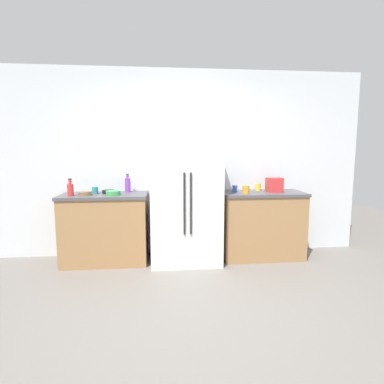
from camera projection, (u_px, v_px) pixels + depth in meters
name	position (u px, v px, depth m)	size (l,w,h in m)	color
ground_plane	(196.00, 317.00, 2.86)	(10.55, 10.55, 0.00)	slate
kitchen_back_panel	(182.00, 163.00, 4.56)	(5.27, 0.10, 2.64)	silver
counter_left	(105.00, 228.00, 4.22)	(1.13, 0.61, 0.93)	#9E7247
counter_right	(261.00, 224.00, 4.44)	(1.14, 0.61, 0.93)	#9E7247
refrigerator	(185.00, 199.00, 4.21)	(0.92, 0.72, 1.71)	white
toaster	(274.00, 185.00, 4.35)	(0.21, 0.17, 0.20)	red
bottle_a	(128.00, 185.00, 4.34)	(0.08, 0.08, 0.26)	purple
bottle_b	(70.00, 189.00, 3.98)	(0.08, 0.08, 0.22)	red
cup_a	(258.00, 187.00, 4.53)	(0.08, 0.08, 0.10)	yellow
cup_b	(235.00, 189.00, 4.37)	(0.07, 0.07, 0.09)	blue
cup_c	(95.00, 190.00, 4.21)	(0.08, 0.08, 0.09)	teal
cup_d	(246.00, 190.00, 4.21)	(0.09, 0.09, 0.11)	orange
bowl_a	(108.00, 192.00, 4.23)	(0.16, 0.16, 0.05)	black
bowl_b	(85.00, 193.00, 4.05)	(0.17, 0.17, 0.05)	brown
bowl_c	(113.00, 193.00, 4.07)	(0.19, 0.19, 0.06)	green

